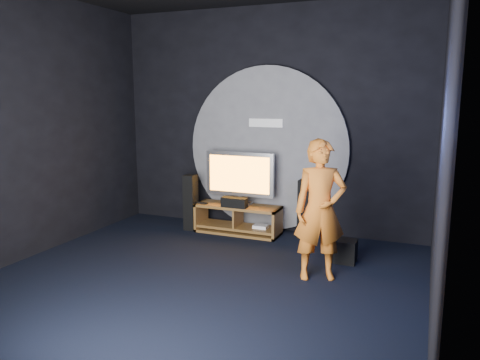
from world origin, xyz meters
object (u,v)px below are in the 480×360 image
object	(u,v)px
tower_speaker_right	(305,209)
subwoofer	(346,251)
tv	(240,176)
tower_speaker_left	(191,202)
player	(320,210)
media_console	(238,221)

from	to	relation	value
tower_speaker_right	subwoofer	xyz separation A→B (m)	(0.77, -0.82, -0.30)
tv	tower_speaker_right	xyz separation A→B (m)	(1.03, 0.08, -0.46)
tower_speaker_left	subwoofer	xyz separation A→B (m)	(2.58, -0.57, -0.30)
tower_speaker_left	player	distance (m)	2.69
media_console	tower_speaker_left	size ratio (longest dim) A/B	1.49
tower_speaker_left	tower_speaker_right	world-z (taller)	same
tower_speaker_right	player	distance (m)	1.63
media_console	tower_speaker_left	xyz separation A→B (m)	(-0.79, -0.11, 0.25)
tower_speaker_left	subwoofer	size ratio (longest dim) A/B	2.99
tower_speaker_right	player	xyz separation A→B (m)	(0.56, -1.48, 0.38)
tower_speaker_left	player	world-z (taller)	player
tv	player	distance (m)	2.12
tower_speaker_left	subwoofer	distance (m)	2.66
media_console	tv	distance (m)	0.71
tower_speaker_left	player	xyz separation A→B (m)	(2.37, -1.22, 0.38)
subwoofer	player	world-z (taller)	player
tv	subwoofer	size ratio (longest dim) A/B	3.72
tower_speaker_right	tv	bearing A→B (deg)	-175.57
tv	player	world-z (taller)	player
tower_speaker_right	tower_speaker_left	bearing A→B (deg)	-172.03
media_console	tv	bearing A→B (deg)	96.21
media_console	subwoofer	world-z (taller)	media_console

